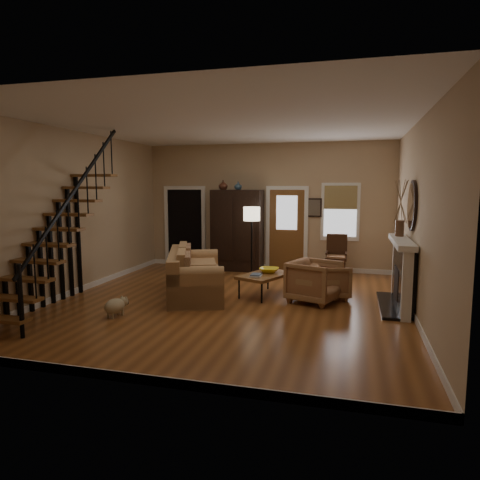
% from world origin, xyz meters
% --- Properties ---
extents(room, '(7.00, 7.33, 3.30)m').
position_xyz_m(room, '(-0.41, 1.76, 1.51)').
color(room, brown).
rests_on(room, ground).
extents(staircase, '(0.94, 2.80, 3.20)m').
position_xyz_m(staircase, '(-2.78, -1.30, 1.60)').
color(staircase, brown).
rests_on(staircase, ground).
extents(fireplace, '(0.33, 1.95, 2.30)m').
position_xyz_m(fireplace, '(3.13, 0.50, 0.74)').
color(fireplace, black).
rests_on(fireplace, ground).
extents(armoire, '(1.30, 0.60, 2.10)m').
position_xyz_m(armoire, '(-0.70, 3.15, 1.05)').
color(armoire, black).
rests_on(armoire, ground).
extents(vase_a, '(0.24, 0.24, 0.25)m').
position_xyz_m(vase_a, '(-1.05, 3.05, 2.22)').
color(vase_a, '#4C2619').
rests_on(vase_a, armoire).
extents(vase_b, '(0.20, 0.20, 0.21)m').
position_xyz_m(vase_b, '(-0.65, 3.05, 2.21)').
color(vase_b, '#334C60').
rests_on(vase_b, armoire).
extents(sofa, '(1.79, 2.56, 0.88)m').
position_xyz_m(sofa, '(-0.84, 0.41, 0.44)').
color(sofa, '#A3774A').
rests_on(sofa, ground).
extents(coffee_table, '(1.08, 1.33, 0.45)m').
position_xyz_m(coffee_table, '(0.55, 0.69, 0.22)').
color(coffee_table, brown).
rests_on(coffee_table, ground).
extents(bowl, '(0.40, 0.40, 0.10)m').
position_xyz_m(bowl, '(0.60, 0.84, 0.49)').
color(bowl, yellow).
rests_on(bowl, coffee_table).
extents(books, '(0.21, 0.29, 0.05)m').
position_xyz_m(books, '(0.43, 0.39, 0.47)').
color(books, beige).
rests_on(books, coffee_table).
extents(armchair_left, '(1.12, 1.10, 0.80)m').
position_xyz_m(armchair_left, '(1.54, 0.46, 0.40)').
color(armchair_left, brown).
rests_on(armchair_left, ground).
extents(armchair_right, '(0.93, 0.91, 0.69)m').
position_xyz_m(armchair_right, '(1.79, 0.83, 0.35)').
color(armchair_right, brown).
rests_on(armchair_right, ground).
extents(floor_lamp, '(0.43, 0.43, 1.71)m').
position_xyz_m(floor_lamp, '(-0.09, 2.20, 0.86)').
color(floor_lamp, black).
rests_on(floor_lamp, ground).
extents(side_chair, '(0.54, 0.54, 1.02)m').
position_xyz_m(side_chair, '(1.85, 2.95, 0.51)').
color(side_chair, '#392012').
rests_on(side_chair, ground).
extents(dog, '(0.37, 0.49, 0.32)m').
position_xyz_m(dog, '(-1.62, -1.35, 0.16)').
color(dog, tan).
rests_on(dog, ground).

